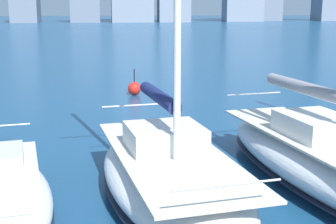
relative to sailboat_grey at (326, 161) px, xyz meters
The scene contains 3 objects.
sailboat_grey is the anchor object (origin of this frame).
sailboat_navy 4.10m from the sailboat_grey, ahead, with size 3.96×7.79×10.73m.
channel_buoy 14.46m from the sailboat_grey, 74.22° to the right, with size 0.70×0.70×1.40m.
Camera 1 is at (1.64, 3.51, 4.53)m, focal length 50.00 mm.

